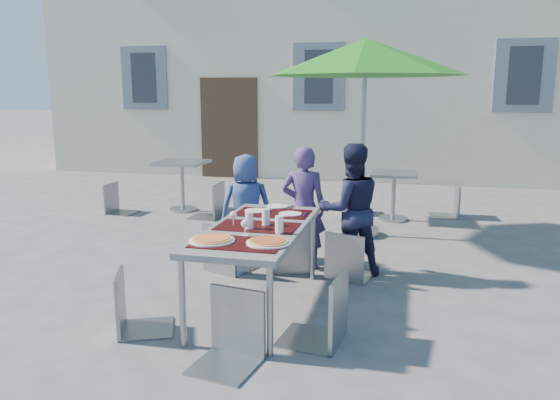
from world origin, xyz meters
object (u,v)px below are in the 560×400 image
(pizza_near_left, at_px, (212,239))
(child_0, at_px, (246,207))
(child_1, at_px, (304,208))
(cafe_table_1, at_px, (394,188))
(chair_3, at_px, (131,266))
(chair_2, at_px, (349,227))
(bg_chair_r_1, at_px, (452,182))
(bg_chair_l_1, at_px, (353,181))
(cafe_table_0, at_px, (182,175))
(patio_umbrella, at_px, (365,59))
(chair_1, at_px, (289,215))
(dining_table, at_px, (257,233))
(child_2, at_px, (351,210))
(pizza_near_right, at_px, (268,242))
(chair_5, at_px, (230,285))
(bg_chair_r_0, at_px, (212,179))
(bg_chair_l_0, at_px, (116,180))
(chair_0, at_px, (225,219))
(chair_4, at_px, (325,266))

(pizza_near_left, relative_size, child_0, 0.30)
(child_1, height_order, cafe_table_1, child_1)
(cafe_table_1, bearing_deg, chair_3, -112.97)
(chair_2, height_order, bg_chair_r_1, chair_2)
(bg_chair_l_1, bearing_deg, cafe_table_0, -170.50)
(child_0, distance_m, patio_umbrella, 2.47)
(chair_3, height_order, bg_chair_r_1, chair_3)
(bg_chair_l_1, bearing_deg, chair_1, -96.80)
(pizza_near_left, xyz_separation_m, cafe_table_1, (1.26, 4.31, -0.28))
(dining_table, xyz_separation_m, cafe_table_1, (1.05, 3.76, -0.21))
(child_1, height_order, child_2, child_2)
(child_2, relative_size, chair_2, 1.45)
(pizza_near_right, xyz_separation_m, chair_2, (0.46, 1.44, -0.21))
(chair_5, bearing_deg, pizza_near_right, 72.92)
(child_1, bearing_deg, dining_table, 78.30)
(dining_table, distance_m, cafe_table_1, 3.91)
(bg_chair_r_0, height_order, bg_chair_r_1, bg_chair_r_0)
(child_0, xyz_separation_m, bg_chair_l_0, (-2.71, 1.79, -0.08))
(pizza_near_right, xyz_separation_m, patio_umbrella, (0.42, 3.26, 1.55))
(chair_0, relative_size, bg_chair_l_0, 1.10)
(chair_3, bearing_deg, chair_2, 46.73)
(pizza_near_right, distance_m, bg_chair_r_0, 4.20)
(pizza_near_right, height_order, child_1, child_1)
(chair_5, bearing_deg, dining_table, 94.98)
(bg_chair_r_0, relative_size, bg_chair_r_1, 1.09)
(child_2, bearing_deg, pizza_near_right, 51.97)
(bg_chair_r_1, bearing_deg, patio_umbrella, -131.03)
(dining_table, relative_size, chair_4, 1.76)
(cafe_table_0, bearing_deg, chair_4, -54.33)
(patio_umbrella, distance_m, bg_chair_l_0, 4.31)
(chair_4, relative_size, bg_chair_r_1, 1.11)
(chair_1, height_order, bg_chair_l_1, chair_1)
(child_0, relative_size, chair_0, 1.22)
(dining_table, relative_size, bg_chair_r_1, 1.97)
(child_1, distance_m, bg_chair_r_1, 3.43)
(child_1, distance_m, cafe_table_1, 2.69)
(chair_1, xyz_separation_m, chair_3, (-0.89, -1.75, -0.07))
(chair_1, xyz_separation_m, chair_5, (0.04, -2.04, -0.05))
(chair_2, relative_size, bg_chair_r_0, 0.94)
(pizza_near_left, bearing_deg, patio_umbrella, 75.30)
(bg_chair_r_0, bearing_deg, chair_5, -67.72)
(child_1, relative_size, patio_umbrella, 0.52)
(child_0, xyz_separation_m, chair_0, (-0.07, -0.54, -0.02))
(pizza_near_left, bearing_deg, bg_chair_r_0, 110.72)
(child_2, relative_size, bg_chair_l_1, 1.56)
(chair_2, height_order, chair_5, chair_5)
(chair_4, height_order, bg_chair_l_0, chair_4)
(pizza_near_right, relative_size, chair_4, 0.33)
(pizza_near_left, distance_m, chair_2, 1.76)
(bg_chair_l_1, bearing_deg, pizza_near_right, -92.14)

